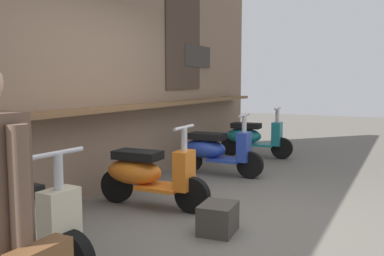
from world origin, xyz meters
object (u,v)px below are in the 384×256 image
(scooter_teal, at_px, (252,137))
(scooter_cream, at_px, (17,219))
(scooter_blue, at_px, (214,150))
(merchandise_crate, at_px, (218,218))
(scooter_orange, at_px, (147,174))

(scooter_teal, bearing_deg, scooter_cream, -94.14)
(scooter_blue, xyz_separation_m, merchandise_crate, (-2.29, -1.08, -0.25))
(scooter_orange, xyz_separation_m, scooter_blue, (1.89, 0.00, 0.00))
(scooter_blue, bearing_deg, scooter_cream, -92.84)
(scooter_orange, bearing_deg, merchandise_crate, -23.34)
(scooter_blue, relative_size, scooter_teal, 1.00)
(scooter_teal, relative_size, merchandise_crate, 3.52)
(scooter_orange, distance_m, scooter_blue, 1.89)
(scooter_teal, distance_m, merchandise_crate, 4.19)
(scooter_cream, relative_size, scooter_blue, 1.00)
(scooter_cream, relative_size, scooter_teal, 1.00)
(merchandise_crate, bearing_deg, scooter_teal, 14.90)
(scooter_blue, bearing_deg, scooter_teal, 87.16)
(scooter_orange, bearing_deg, scooter_teal, 86.86)
(scooter_orange, xyz_separation_m, scooter_teal, (3.65, -0.00, 0.00))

